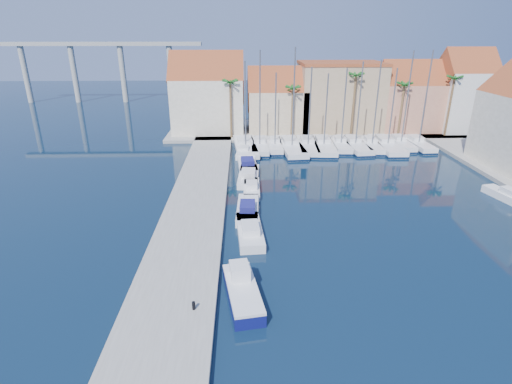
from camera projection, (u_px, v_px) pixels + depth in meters
ground at (304, 292)px, 27.72m from camera, size 260.00×260.00×0.00m
quay_west at (195, 210)px, 39.85m from camera, size 6.00×77.00×0.50m
shore_north at (320, 130)px, 72.44m from camera, size 54.00×16.00×0.50m
bollard at (194, 306)px, 25.09m from camera, size 0.22×0.22×0.54m
fishing_boat at (242, 290)px, 26.75m from camera, size 2.88×6.11×2.05m
motorboat_west_0 at (250, 231)px, 35.06m from camera, size 2.51×6.68×1.40m
motorboat_west_1 at (248, 209)px, 39.35m from camera, size 2.37×6.58×1.40m
motorboat_west_2 at (252, 188)px, 44.63m from camera, size 1.84×5.45×1.40m
motorboat_west_3 at (249, 176)px, 48.44m from camera, size 2.81×7.42×1.40m
motorboat_west_4 at (247, 164)px, 52.83m from camera, size 2.71×7.41×1.40m
motorboat_west_5 at (244, 151)px, 58.31m from camera, size 2.56×6.23×1.40m
motorboat_west_6 at (244, 142)px, 63.39m from camera, size 2.80×7.08×1.40m
motorboat_east_1 at (505, 195)px, 42.81m from camera, size 2.56×5.14×1.40m
sailboat_0 at (245, 147)px, 60.44m from camera, size 4.01×11.97×13.01m
sailboat_1 at (260, 145)px, 61.07m from camera, size 2.72×9.77×14.43m
sailboat_2 at (275, 145)px, 61.10m from camera, size 2.35×8.26×11.38m
sailboat_3 at (291, 146)px, 60.52m from camera, size 3.89×11.92×14.86m
sailboat_4 at (308, 146)px, 61.09m from camera, size 3.40×10.73×12.17m
sailboat_5 at (323, 145)px, 61.18m from camera, size 3.62×11.22×11.28m
sailboat_6 at (340, 144)px, 61.57m from camera, size 2.72×8.71×12.01m
sailboat_7 at (354, 145)px, 61.53m from camera, size 3.54×10.55×12.87m
sailboat_8 at (371, 145)px, 61.36m from camera, size 2.97×8.85×13.10m
sailboat_9 at (386, 145)px, 61.44m from camera, size 3.16×11.26×12.01m
sailboat_10 at (400, 143)px, 62.37m from camera, size 2.31×8.48×14.31m
sailboat_11 at (417, 143)px, 62.05m from camera, size 2.70×8.94×14.42m
building_0 at (208, 96)px, 68.53m from camera, size 12.30×9.00×13.50m
building_1 at (277, 103)px, 69.37m from camera, size 10.30×8.00×11.00m
building_2 at (339, 96)px, 70.29m from camera, size 14.20×10.20×11.50m
building_3 at (408, 99)px, 69.89m from camera, size 10.30×8.00×12.00m
building_4 at (463, 93)px, 68.83m from camera, size 8.30×8.00×14.00m
palm_0 at (230, 84)px, 63.07m from camera, size 2.60×2.60×10.15m
palm_1 at (293, 90)px, 63.74m from camera, size 2.60×2.60×9.15m
palm_2 at (356, 77)px, 63.35m from camera, size 2.60×2.60×11.15m
palm_3 at (404, 86)px, 64.13m from camera, size 2.60×2.60×9.65m
palm_4 at (454, 80)px, 64.03m from camera, size 2.60×2.60×10.65m
viaduct at (101, 60)px, 98.66m from camera, size 48.00×2.20×14.45m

